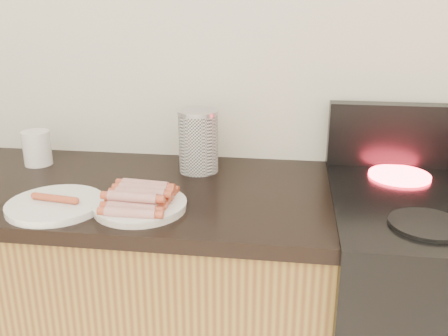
# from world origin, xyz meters

# --- Properties ---
(wall_back) EXTENTS (4.00, 0.04, 2.60)m
(wall_back) POSITION_xyz_m (0.00, 2.00, 1.30)
(wall_back) COLOR silver
(wall_back) RESTS_ON ground
(burner_near_left) EXTENTS (0.18, 0.18, 0.01)m
(burner_near_left) POSITION_xyz_m (0.61, 1.51, 0.92)
(burner_near_left) COLOR black
(burner_near_left) RESTS_ON stove
(burner_far_left) EXTENTS (0.18, 0.18, 0.01)m
(burner_far_left) POSITION_xyz_m (0.61, 1.84, 0.92)
(burner_far_left) COLOR #FF1E2D
(burner_far_left) RESTS_ON stove
(main_plate) EXTENTS (0.27, 0.27, 0.02)m
(main_plate) POSITION_xyz_m (-0.10, 1.53, 0.91)
(main_plate) COLOR white
(main_plate) RESTS_ON counter_slab
(side_plate) EXTENTS (0.33, 0.33, 0.02)m
(side_plate) POSITION_xyz_m (-0.32, 1.51, 0.91)
(side_plate) COLOR white
(side_plate) RESTS_ON counter_slab
(hotdog_pile) EXTENTS (0.13, 0.21, 0.05)m
(hotdog_pile) POSITION_xyz_m (-0.10, 1.53, 0.94)
(hotdog_pile) COLOR maroon
(hotdog_pile) RESTS_ON main_plate
(plain_sausages) EXTENTS (0.13, 0.04, 0.02)m
(plain_sausages) POSITION_xyz_m (-0.32, 1.51, 0.93)
(plain_sausages) COLOR #BF7131
(plain_sausages) RESTS_ON side_plate
(canister) EXTENTS (0.13, 0.13, 0.20)m
(canister) POSITION_xyz_m (-0.00, 1.85, 1.00)
(canister) COLOR white
(canister) RESTS_ON counter_slab
(mug) EXTENTS (0.09, 0.09, 0.11)m
(mug) POSITION_xyz_m (-0.54, 1.84, 0.96)
(mug) COLOR white
(mug) RESTS_ON counter_slab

